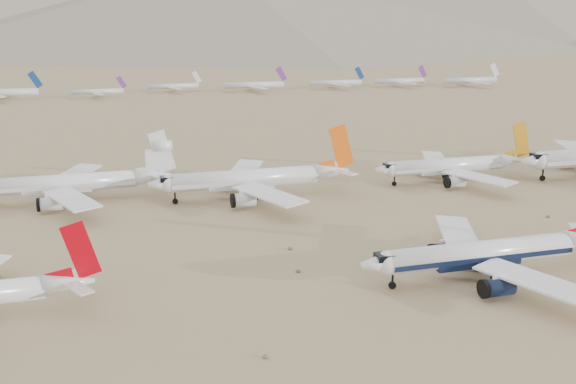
% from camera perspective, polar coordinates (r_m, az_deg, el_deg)
% --- Properties ---
extents(ground, '(7000.00, 7000.00, 0.00)m').
position_cam_1_polar(ground, '(123.54, 16.68, -7.82)').
color(ground, '#826A4C').
rests_on(ground, ground).
extents(main_airliner, '(50.25, 49.08, 17.73)m').
position_cam_1_polar(main_airliner, '(125.49, 17.64, -5.14)').
color(main_airliner, white).
rests_on(main_airliner, ground).
extents(row2_gold_tail, '(47.81, 46.76, 17.02)m').
position_cam_1_polar(row2_gold_tail, '(195.15, 14.49, 2.28)').
color(row2_gold_tail, white).
rests_on(row2_gold_tail, ground).
extents(row2_orange_tail, '(53.22, 52.07, 18.99)m').
position_cam_1_polar(row2_orange_tail, '(171.53, -3.10, 1.18)').
color(row2_orange_tail, white).
rests_on(row2_orange_tail, ground).
extents(row2_white_trijet, '(51.34, 50.17, 18.19)m').
position_cam_1_polar(row2_white_trijet, '(177.10, -18.57, 0.82)').
color(row2_white_trijet, white).
rests_on(row2_white_trijet, ground).
extents(distant_storage_row, '(477.84, 56.71, 14.23)m').
position_cam_1_polar(distant_storage_row, '(412.04, -10.93, 9.10)').
color(distant_storage_row, silver).
rests_on(distant_storage_row, ground).
extents(foothills, '(4637.50, 1395.00, 155.00)m').
position_cam_1_polar(foothills, '(1332.81, 10.86, 15.95)').
color(foothills, slate).
rests_on(foothills, ground).
extents(desert_scrub, '(261.14, 121.67, 0.63)m').
position_cam_1_polar(desert_scrub, '(105.46, 23.94, -12.53)').
color(desert_scrub, brown).
rests_on(desert_scrub, ground).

